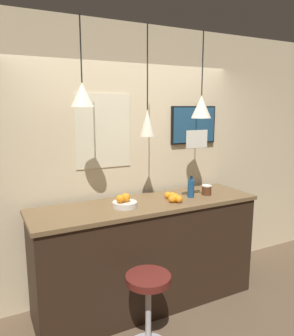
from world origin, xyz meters
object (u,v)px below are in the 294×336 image
object	(u,v)px
mounted_tv	(194,125)
juice_bottle	(191,188)
bar_stool	(148,298)
fruit_bowl	(125,202)
spread_jar	(207,190)

from	to	relation	value
mounted_tv	juice_bottle	bearing A→B (deg)	-126.34
bar_stool	fruit_bowl	distance (m)	0.88
spread_jar	juice_bottle	bearing A→B (deg)	180.00
fruit_bowl	mounted_tv	bearing A→B (deg)	21.96
juice_bottle	fruit_bowl	bearing A→B (deg)	-179.79
spread_jar	mounted_tv	bearing A→B (deg)	75.45
bar_stool	spread_jar	bearing A→B (deg)	29.62
juice_bottle	mounted_tv	world-z (taller)	mounted_tv
bar_stool	fruit_bowl	world-z (taller)	fruit_bowl
fruit_bowl	mounted_tv	world-z (taller)	mounted_tv
fruit_bowl	spread_jar	bearing A→B (deg)	0.17
bar_stool	mounted_tv	bearing A→B (deg)	41.89
juice_bottle	mounted_tv	bearing A→B (deg)	53.66
spread_jar	fruit_bowl	bearing A→B (deg)	-179.83
bar_stool	mounted_tv	xyz separation A→B (m)	(1.13, 1.01, 1.35)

